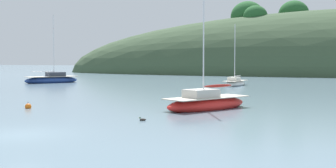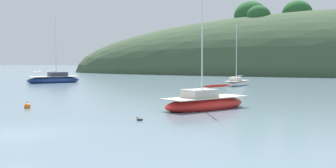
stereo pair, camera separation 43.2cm
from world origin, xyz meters
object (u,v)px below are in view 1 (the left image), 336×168
sailboat_blue_center (206,103)px  mooring_buoy_channel (28,107)px  sailboat_white_near (235,83)px  duck_lone_right (143,120)px  sailboat_cream_ketch (52,80)px

sailboat_blue_center → mooring_buoy_channel: sailboat_blue_center is taller
sailboat_white_near → duck_lone_right: bearing=-88.2°
sailboat_cream_ketch → mooring_buoy_channel: size_ratio=18.54×
sailboat_blue_center → duck_lone_right: sailboat_blue_center is taller
sailboat_blue_center → sailboat_white_near: (-2.98, 26.61, -0.07)m
sailboat_cream_ketch → mooring_buoy_channel: bearing=-58.4°
mooring_buoy_channel → duck_lone_right: (9.74, -2.93, -0.07)m
duck_lone_right → sailboat_white_near: bearing=91.8°
mooring_buoy_channel → sailboat_white_near: bearing=73.9°
sailboat_white_near → mooring_buoy_channel: (-8.71, -30.24, -0.22)m
sailboat_white_near → duck_lone_right: (1.04, -33.17, -0.29)m
sailboat_blue_center → duck_lone_right: 6.85m
duck_lone_right → sailboat_blue_center: bearing=73.5°
sailboat_blue_center → duck_lone_right: bearing=-106.5°
sailboat_white_near → sailboat_blue_center: bearing=-83.6°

